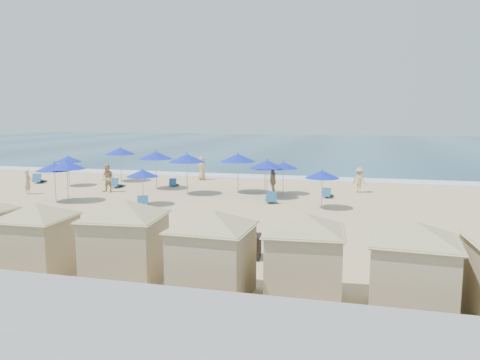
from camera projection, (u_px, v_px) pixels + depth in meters
The scene contains 32 objects.
ground at pixel (171, 216), 24.05m from camera, with size 160.00×160.00×0.00m, color #CEAF82.
ocean at pixel (302, 146), 76.78m from camera, with size 160.00×80.00×0.06m, color navy.
surf_line at pixel (244, 176), 38.90m from camera, with size 160.00×2.50×0.08m, color white.
trash_bin at pixel (249, 246), 16.99m from camera, with size 0.85×0.85×0.85m, color black.
cabana_1 at pixel (37, 231), 14.85m from camera, with size 4.25×4.25×2.67m.
cabana_2 at pixel (125, 231), 14.23m from camera, with size 4.61×4.61×2.90m.
cabana_3 at pixel (212, 243), 13.16m from camera, with size 4.47×4.47×2.81m.
cabana_4 at pixel (304, 246), 12.90m from camera, with size 4.41×4.41×2.77m.
cabana_5 at pixel (413, 257), 11.85m from camera, with size 4.44×4.44×2.79m.
umbrella_0 at pixel (68, 159), 33.74m from camera, with size 1.98×1.98×2.26m.
umbrella_1 at pixel (54, 167), 27.56m from camera, with size 2.13×2.13×2.43m.
umbrella_2 at pixel (120, 151), 36.00m from camera, with size 2.39×2.39×2.71m.
umbrella_3 at pixel (67, 165), 27.63m from camera, with size 2.23×2.23×2.54m.
umbrella_4 at pixel (156, 155), 32.38m from camera, with size 2.39×2.39×2.72m.
umbrella_5 at pixel (187, 158), 30.15m from camera, with size 2.40×2.40×2.73m.
umbrella_6 at pixel (142, 173), 26.62m from camera, with size 1.88×1.88×2.13m.
umbrella_7 at pixel (238, 158), 30.75m from camera, with size 2.37×2.37×2.69m.
umbrella_8 at pixel (267, 164), 28.81m from camera, with size 2.16×2.16×2.46m.
umbrella_9 at pixel (265, 165), 30.22m from camera, with size 1.92×1.92×2.18m.
umbrella_10 at pixel (283, 165), 30.25m from camera, with size 1.92×1.92×2.19m.
umbrella_11 at pixel (322, 174), 25.60m from camera, with size 1.94×1.94×2.21m.
beach_chair_0 at pixel (39, 180), 35.39m from camera, with size 0.94×1.50×0.76m.
beach_chair_1 at pixel (117, 184), 33.24m from camera, with size 0.60×1.35×0.74m.
beach_chair_2 at pixel (174, 183), 33.77m from camera, with size 0.69×1.21×0.63m.
beach_chair_3 at pixel (143, 203), 26.21m from camera, with size 1.07×1.45×0.73m.
beach_chair_4 at pixel (271, 198), 27.53m from camera, with size 0.91×1.45×0.74m.
beach_chair_5 at pixel (328, 194), 29.30m from camera, with size 0.70×1.27×0.66m.
beachgoer_0 at pixel (28, 182), 30.41m from camera, with size 0.59×0.39×1.62m, color tan.
beachgoer_1 at pixel (108, 178), 31.14m from camera, with size 0.91×0.71×1.88m, color tan.
beachgoer_2 at pixel (273, 181), 29.95m from camera, with size 1.11×0.46×1.89m, color tan.
beachgoer_3 at pixel (360, 180), 31.07m from camera, with size 1.08×0.62×1.68m, color tan.
beachgoer_4 at pixel (202, 168), 37.08m from camera, with size 0.91×0.59×1.86m, color tan.
Camera 1 is at (9.29, -21.93, 5.21)m, focal length 35.00 mm.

